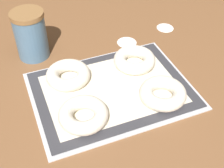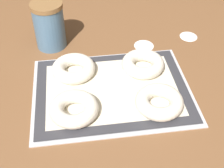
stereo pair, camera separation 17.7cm
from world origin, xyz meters
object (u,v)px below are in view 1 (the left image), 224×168
at_px(bagel_back_left, 68,75).
at_px(bagel_back_right, 135,60).
at_px(baking_tray, 112,91).
at_px(bagel_front_left, 83,115).
at_px(flour_canister, 31,35).
at_px(bagel_front_right, 163,93).

xyz_separation_m(bagel_back_left, bagel_back_right, (0.24, -0.01, 0.00)).
distance_m(baking_tray, bagel_front_left, 0.16).
distance_m(bagel_back_left, flour_canister, 0.21).
height_order(bagel_front_left, bagel_front_right, same).
bearing_deg(bagel_front_left, flour_canister, 100.16).
relative_size(bagel_front_right, bagel_back_left, 1.00).
xyz_separation_m(bagel_back_right, flour_canister, (-0.31, 0.20, 0.06)).
xyz_separation_m(bagel_back_left, flour_canister, (-0.08, 0.19, 0.06)).
height_order(baking_tray, bagel_back_left, bagel_back_left).
bearing_deg(bagel_back_left, baking_tray, -39.07).
relative_size(baking_tray, bagel_front_left, 3.49).
relative_size(bagel_front_right, flour_canister, 0.82).
xyz_separation_m(baking_tray, bagel_back_right, (0.12, 0.09, 0.03)).
bearing_deg(bagel_front_left, bagel_front_right, -1.62).
relative_size(baking_tray, bagel_front_right, 3.49).
bearing_deg(bagel_back_right, bagel_back_left, 177.99).
bearing_deg(bagel_front_right, bagel_front_left, 178.38).
distance_m(bagel_front_left, flour_canister, 0.39).
bearing_deg(bagel_front_left, bagel_back_left, 87.62).
bearing_deg(flour_canister, bagel_back_right, -32.94).
distance_m(bagel_front_right, bagel_back_right, 0.18).
bearing_deg(bagel_front_left, bagel_back_right, 35.99).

